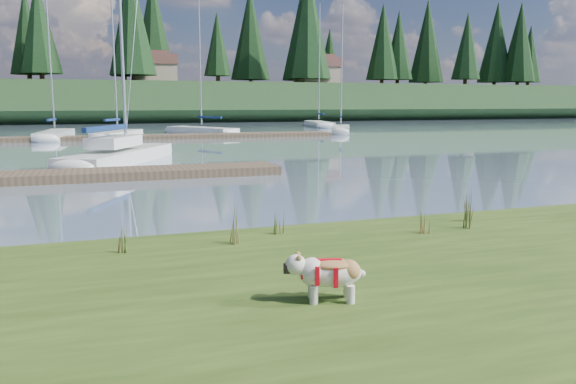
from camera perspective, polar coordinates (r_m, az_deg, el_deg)
name	(u,v)px	position (r m, az deg, el deg)	size (l,w,h in m)	color
ground	(129,139)	(41.20, -15.84, 5.15)	(200.00, 200.00, 0.00)	#7E94A9
bank	(342,336)	(6.07, 5.46, -14.39)	(60.00, 9.00, 0.35)	#384F19
ridge	(110,103)	(84.08, -17.67, 8.62)	(200.00, 20.00, 5.00)	#1E351A
bulldog	(329,272)	(6.44, 4.17, -8.07)	(0.92, 0.53, 0.54)	silver
sailboat_main	(126,152)	(25.86, -16.14, 3.93)	(5.72, 9.11, 13.28)	silver
dock_near	(43,177)	(20.27, -23.63, 1.42)	(16.00, 2.00, 0.30)	#4C3D2C
dock_far	(158,137)	(41.35, -13.07, 5.49)	(26.00, 2.20, 0.30)	#4C3D2C
sailboat_bg_1	(57,134)	(44.49, -22.44, 5.50)	(2.54, 8.77, 12.82)	silver
sailboat_bg_2	(121,134)	(42.35, -16.59, 5.67)	(4.23, 7.14, 10.89)	silver
sailboat_bg_3	(196,130)	(47.45, -9.32, 6.24)	(5.43, 8.26, 12.38)	silver
sailboat_bg_4	(341,128)	(49.51, 5.39, 6.44)	(4.39, 7.26, 10.89)	silver
sailboat_bg_5	(317,124)	(61.22, 2.99, 6.96)	(3.42, 9.21, 12.79)	silver
weed_0	(237,225)	(9.03, -5.25, -3.35)	(0.17, 0.14, 0.71)	#475B23
weed_1	(279,223)	(9.67, -0.91, -3.18)	(0.17, 0.14, 0.44)	#475B23
weed_2	(466,211)	(10.52, 17.63, -1.84)	(0.17, 0.14, 0.76)	#475B23
weed_3	(125,239)	(8.85, -16.23, -4.62)	(0.17, 0.14, 0.47)	#475B23
weed_4	(423,222)	(9.96, 13.54, -3.02)	(0.17, 0.14, 0.45)	#475B23
weed_5	(467,209)	(11.18, 17.71, -1.62)	(0.17, 0.14, 0.58)	#475B23
mud_lip	(239,246)	(10.06, -5.03, -5.44)	(60.00, 0.50, 0.14)	#33281C
conifer_3	(26,32)	(83.90, -25.03, 14.53)	(4.84, 4.84, 12.25)	#382619
conifer_4	(131,20)	(77.95, -15.62, 16.52)	(6.16, 6.16, 15.10)	#382619
conifer_5	(217,44)	(83.29, -7.19, 14.71)	(3.96, 3.96, 10.35)	#382619
conifer_6	(308,23)	(85.44, 2.00, 16.77)	(7.04, 7.04, 17.00)	#382619
conifer_7	(383,41)	(93.76, 9.60, 14.85)	(5.28, 5.28, 13.20)	#382619
conifer_8	(467,46)	(97.26, 17.70, 13.94)	(4.62, 4.62, 11.77)	#382619
conifer_9	(520,42)	(107.81, 22.48, 13.90)	(5.94, 5.94, 14.62)	#382619
house_1	(153,68)	(82.61, -13.55, 12.13)	(6.30, 5.30, 4.65)	gray
house_2	(317,71)	(86.46, 3.00, 12.22)	(6.30, 5.30, 4.65)	gray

